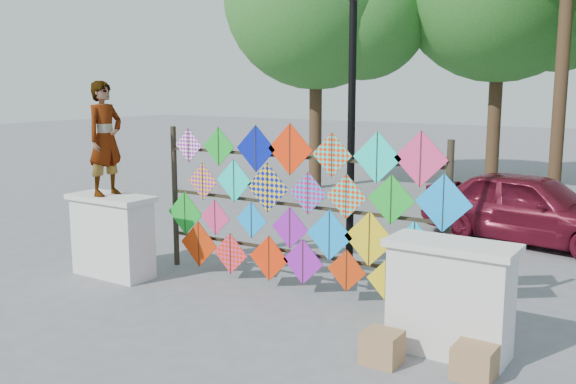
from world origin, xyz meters
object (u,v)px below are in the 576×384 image
object	(u,v)px
sedan	(530,208)
lamppost	(352,103)
kite_rack	(297,208)
vendor_woman	(105,139)

from	to	relation	value
sedan	lamppost	xyz separation A→B (m)	(-1.96, -3.54, 2.01)
kite_rack	sedan	bearing A→B (deg)	65.97
sedan	lamppost	world-z (taller)	lamppost
vendor_woman	sedan	world-z (taller)	vendor_woman
sedan	lamppost	size ratio (longest dim) A/B	0.89
kite_rack	lamppost	world-z (taller)	lamppost
kite_rack	lamppost	xyz separation A→B (m)	(0.19, 1.27, 1.47)
sedan	lamppost	bearing A→B (deg)	160.91
kite_rack	lamppost	distance (m)	1.95
kite_rack	sedan	xyz separation A→B (m)	(2.15, 4.81, -0.54)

